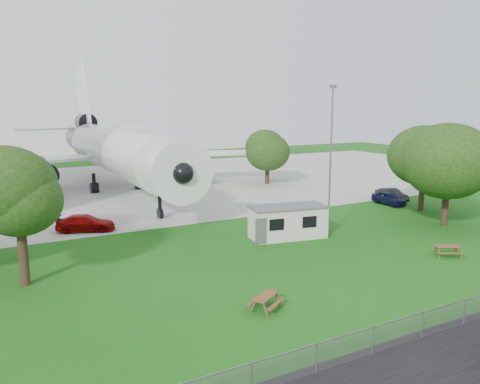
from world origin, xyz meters
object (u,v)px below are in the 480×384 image
site_cabin (288,222)px  airliner (114,148)px  picnic_east (447,256)px  picnic_west (266,309)px

site_cabin → airliner: bearing=103.8°
site_cabin → picnic_east: (7.29, -9.40, -1.31)m
airliner → site_cabin: (7.00, -28.52, -3.96)m
picnic_west → picnic_east: (15.94, 1.35, 0.00)m
airliner → picnic_west: 39.65m
site_cabin → picnic_west: size_ratio=3.86×
picnic_west → airliner: bearing=54.8°
site_cabin → picnic_west: 13.86m
airliner → picnic_east: 40.86m
airliner → picnic_east: size_ratio=26.52×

